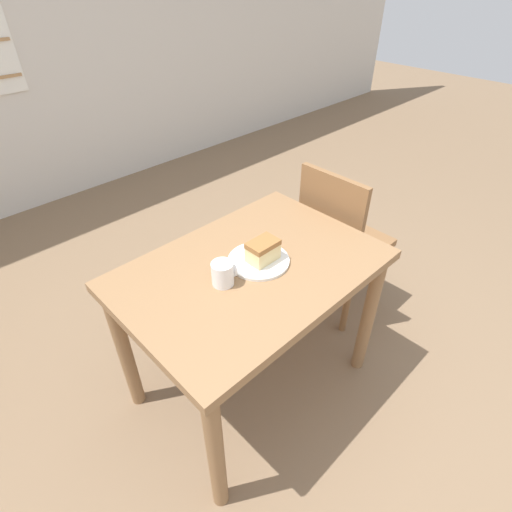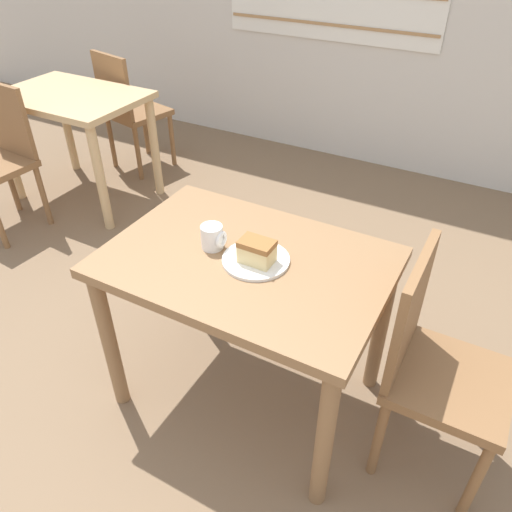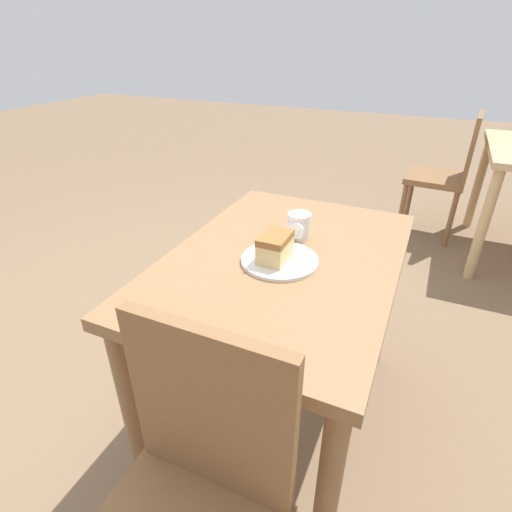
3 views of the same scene
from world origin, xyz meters
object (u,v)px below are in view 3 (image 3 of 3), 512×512
chair_far_corner (447,172)px  plate (280,260)px  coffee_mug (299,226)px  dining_table_near (283,286)px  cake_slice (275,247)px

chair_far_corner → plate: bearing=-9.1°
chair_far_corner → coffee_mug: (1.87, -0.48, 0.29)m
dining_table_near → coffee_mug: coffee_mug is taller
dining_table_near → cake_slice: size_ratio=8.44×
chair_far_corner → coffee_mug: chair_far_corner is taller
dining_table_near → plate: 0.13m
plate → dining_table_near: bearing=-179.8°
dining_table_near → chair_far_corner: bearing=166.5°
chair_far_corner → plate: (2.04, -0.48, 0.25)m
chair_far_corner → coffee_mug: bearing=-10.4°
dining_table_near → cake_slice: bearing=-14.0°
dining_table_near → chair_far_corner: chair_far_corner is taller
dining_table_near → coffee_mug: size_ratio=11.13×
plate → cake_slice: cake_slice is taller
cake_slice → coffee_mug: 0.19m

